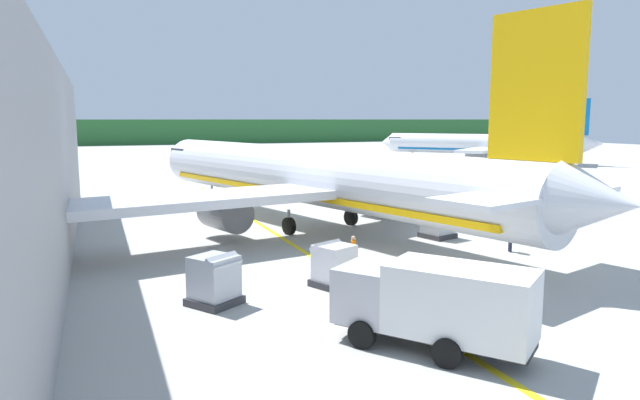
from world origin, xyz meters
TOP-DOWN VIEW (x-y plane):
  - ground at (0.00, 48.00)m, footprint 240.00×320.00m
  - distant_treeline at (0.00, 159.77)m, footprint 216.00×6.00m
  - terminal_building at (-29.18, 12.13)m, footprint 4.00×56.99m
  - airliner_foreground at (-12.47, 22.79)m, footprint 34.11×40.81m
  - airliner_mid_apron at (35.52, 67.50)m, footprint 27.14×29.26m
  - service_truck_fuel at (-16.18, 2.22)m, footprint 5.49×6.26m
  - cargo_container_near at (-21.75, 9.13)m, footprint 2.40×2.40m
  - cargo_container_mid at (-6.50, 16.94)m, footprint 2.15×2.15m
  - cargo_container_far at (-16.43, 9.74)m, footprint 2.18×2.18m
  - crew_marshaller at (-27.75, 28.39)m, footprint 0.52×0.46m
  - crew_loader_left at (-14.54, 11.81)m, footprint 0.41×0.57m
  - crew_loader_right at (-4.89, 12.21)m, footprint 0.37×0.60m
  - apron_guide_line at (-15.43, 18.33)m, footprint 0.30×60.00m

SIDE VIEW (x-z plane):
  - ground at x=0.00m, z-range -0.20..0.00m
  - apron_guide_line at x=-15.43m, z-range 0.00..0.01m
  - cargo_container_mid at x=-6.50m, z-range -0.06..1.90m
  - cargo_container_far at x=-16.43m, z-range -0.05..1.90m
  - crew_marshaller at x=-27.75m, z-range 0.15..1.79m
  - cargo_container_near at x=-21.75m, z-range -0.06..2.02m
  - crew_loader_left at x=-14.54m, z-range 0.15..1.85m
  - crew_loader_right at x=-4.89m, z-range 0.16..1.91m
  - service_truck_fuel at x=-16.18m, z-range 0.16..2.93m
  - airliner_mid_apron at x=35.52m, z-range -2.25..8.20m
  - airliner_foreground at x=-12.47m, z-range -2.56..9.34m
  - distant_treeline at x=0.00m, z-range 0.00..7.15m
  - terminal_building at x=-29.18m, z-range 0.00..9.96m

